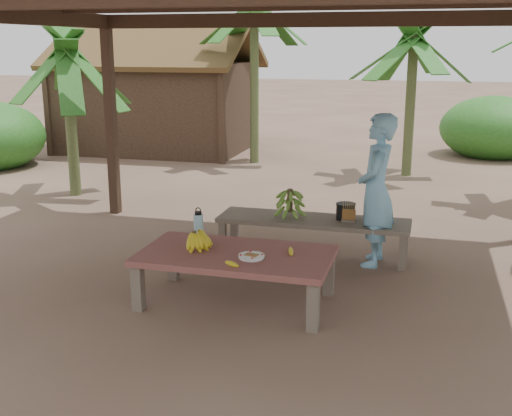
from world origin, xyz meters
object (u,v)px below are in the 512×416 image
(work_table, at_px, (236,259))
(bench, at_px, (313,223))
(ripe_banana_bunch, at_px, (194,239))
(plate, at_px, (251,256))
(woman, at_px, (376,190))
(water_flask, at_px, (199,227))
(cooking_pot, at_px, (346,212))

(work_table, distance_m, bench, 1.64)
(ripe_banana_bunch, height_order, plate, ripe_banana_bunch)
(ripe_banana_bunch, xyz_separation_m, woman, (1.60, 1.44, 0.25))
(bench, distance_m, water_flask, 1.62)
(cooking_pot, bearing_deg, ripe_banana_bunch, -128.18)
(ripe_banana_bunch, bearing_deg, bench, 59.89)
(plate, bearing_deg, water_flask, 148.42)
(work_table, distance_m, water_flask, 0.58)
(bench, xyz_separation_m, water_flask, (-0.94, -1.29, 0.25))
(bench, distance_m, ripe_banana_bunch, 1.79)
(ripe_banana_bunch, xyz_separation_m, plate, (0.61, -0.15, -0.08))
(cooking_pot, xyz_separation_m, woman, (0.34, -0.16, 0.30))
(ripe_banana_bunch, xyz_separation_m, water_flask, (-0.04, 0.25, 0.05))
(woman, bearing_deg, bench, -95.72)
(bench, xyz_separation_m, cooking_pot, (0.36, 0.05, 0.15))
(plate, distance_m, woman, 1.90)
(bench, xyz_separation_m, ripe_banana_bunch, (-0.89, -1.54, 0.20))
(cooking_pot, bearing_deg, work_table, -116.98)
(ripe_banana_bunch, xyz_separation_m, cooking_pot, (1.25, 1.59, -0.05))
(bench, xyz_separation_m, woman, (0.70, -0.10, 0.45))
(water_flask, distance_m, woman, 2.04)
(bench, relative_size, plate, 9.13)
(ripe_banana_bunch, distance_m, woman, 2.16)
(plate, bearing_deg, woman, 58.23)
(plate, relative_size, water_flask, 0.71)
(water_flask, bearing_deg, work_table, -30.75)
(bench, height_order, cooking_pot, cooking_pot)
(water_flask, xyz_separation_m, cooking_pot, (1.30, 1.35, -0.10))
(work_table, bearing_deg, woman, 52.27)
(work_table, distance_m, cooking_pot, 1.83)
(cooking_pot, bearing_deg, woman, -24.39)
(woman, bearing_deg, work_table, -36.08)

